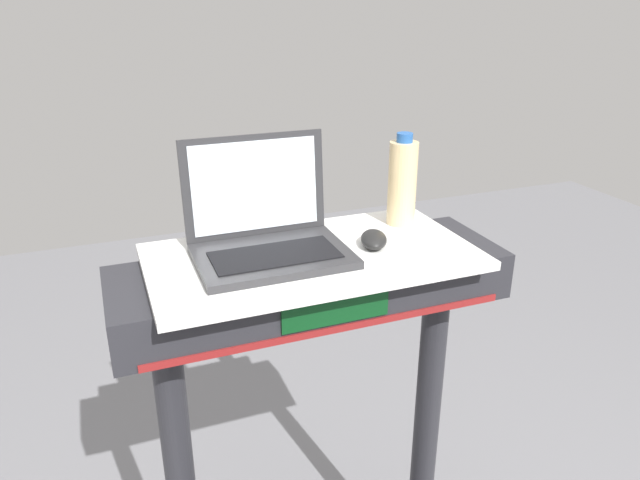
# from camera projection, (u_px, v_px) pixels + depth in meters

# --- Properties ---
(desk_board) EXTENTS (0.73, 0.39, 0.02)m
(desk_board) POSITION_uv_depth(u_px,v_px,m) (312.00, 257.00, 1.34)
(desk_board) COLOR white
(desk_board) RESTS_ON treadmill_base
(laptop) EXTENTS (0.33, 0.26, 0.25)m
(laptop) POSITION_uv_depth(u_px,v_px,m) (267.00, 232.00, 1.32)
(laptop) COLOR #2D2D30
(laptop) RESTS_ON desk_board
(computer_mouse) EXTENTS (0.09, 0.12, 0.03)m
(computer_mouse) POSITION_uv_depth(u_px,v_px,m) (374.00, 239.00, 1.37)
(computer_mouse) COLOR black
(computer_mouse) RESTS_ON desk_board
(water_bottle) EXTENTS (0.07, 0.07, 0.23)m
(water_bottle) POSITION_uv_depth(u_px,v_px,m) (402.00, 182.00, 1.47)
(water_bottle) COLOR beige
(water_bottle) RESTS_ON desk_board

